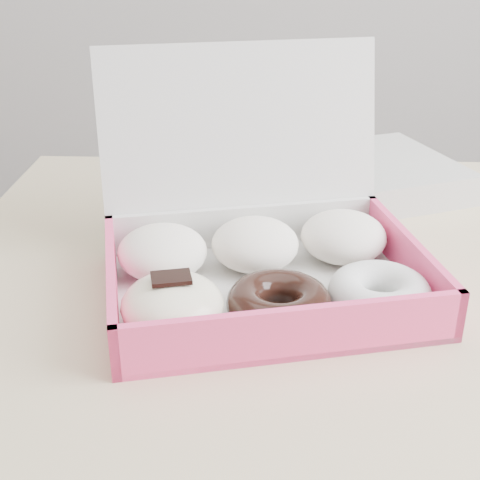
{
  "coord_description": "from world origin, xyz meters",
  "views": [
    {
      "loc": [
        -0.21,
        -0.68,
        1.12
      ],
      "look_at": [
        -0.24,
        -0.02,
        0.8
      ],
      "focal_mm": 50.0,
      "sensor_mm": 36.0,
      "label": 1
    }
  ],
  "objects": [
    {
      "name": "table",
      "position": [
        0.0,
        0.0,
        0.67
      ],
      "size": [
        1.2,
        0.8,
        0.75
      ],
      "color": "#D1B98A",
      "rests_on": "ground"
    },
    {
      "name": "donut_box",
      "position": [
        -0.22,
        -0.03,
        0.79
      ],
      "size": [
        0.39,
        0.36,
        0.24
      ],
      "rotation": [
        0.0,
        0.0,
        0.23
      ],
      "color": "silver",
      "rests_on": "table"
    },
    {
      "name": "newspapers",
      "position": [
        -0.08,
        0.26,
        0.77
      ],
      "size": [
        0.34,
        0.31,
        0.04
      ],
      "primitive_type": "cube",
      "rotation": [
        0.0,
        0.0,
        0.39
      ],
      "color": "beige",
      "rests_on": "table"
    }
  ]
}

